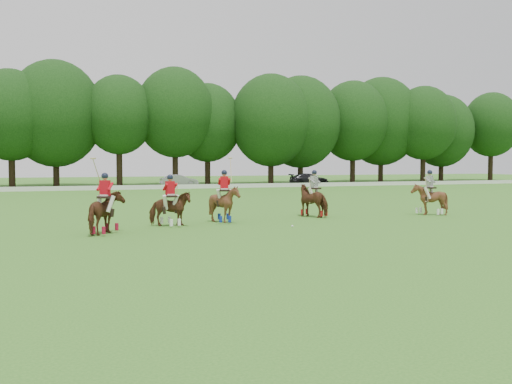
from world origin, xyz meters
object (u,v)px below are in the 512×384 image
object	(u,v)px
car_right	(309,179)
polo_red_a	(105,212)
polo_stripe_b	(429,199)
polo_ball	(292,226)
car_mid	(179,181)
polo_red_b	(170,208)
polo_stripe_a	(314,200)
polo_red_c	(224,204)

from	to	relation	value
car_right	polo_red_a	size ratio (longest dim) A/B	1.66
polo_stripe_b	polo_ball	world-z (taller)	polo_stripe_b
polo_red_a	car_right	bearing A→B (deg)	55.29
car_mid	polo_red_a	distance (m)	41.84
polo_red_b	polo_stripe_a	size ratio (longest dim) A/B	0.94
polo_stripe_a	polo_stripe_b	size ratio (longest dim) A/B	1.01
polo_red_c	polo_stripe_b	distance (m)	11.09
polo_ball	car_right	bearing A→B (deg)	63.53
polo_stripe_b	polo_ball	xyz separation A→B (m)	(-8.93, -2.61, -0.80)
polo_stripe_a	polo_red_a	bearing A→B (deg)	-161.73
polo_red_b	polo_ball	world-z (taller)	polo_red_b
polo_red_a	polo_stripe_b	distance (m)	16.73
car_right	polo_red_c	bearing A→B (deg)	159.60
car_mid	polo_red_b	xyz separation A→B (m)	(-8.94, -38.40, 0.10)
car_mid	polo_stripe_a	xyz separation A→B (m)	(-1.26, -36.65, 0.17)
car_mid	polo_ball	xyz separation A→B (m)	(-4.16, -40.49, -0.64)
car_right	polo_stripe_b	bearing A→B (deg)	173.69
polo_red_a	polo_red_b	world-z (taller)	polo_red_a
polo_red_a	polo_red_b	bearing A→B (deg)	31.23
car_mid	polo_stripe_a	distance (m)	36.68
polo_red_c	car_right	bearing A→B (deg)	59.40
car_mid	polo_red_a	bearing A→B (deg)	165.41
car_mid	car_right	bearing A→B (deg)	-88.19
car_mid	polo_red_b	distance (m)	39.43
car_mid	polo_red_b	bearing A→B (deg)	168.70
polo_red_a	polo_red_c	bearing A→B (deg)	23.57
car_mid	polo_ball	distance (m)	40.71
polo_stripe_a	polo_ball	distance (m)	4.88
polo_red_a	polo_red_c	distance (m)	5.98
polo_red_c	polo_ball	bearing A→B (deg)	-51.83
car_mid	polo_red_b	world-z (taller)	polo_red_b
polo_red_b	polo_stripe_b	xyz separation A→B (m)	(13.71, 0.52, 0.06)
polo_red_c	polo_stripe_a	xyz separation A→B (m)	(5.06, 1.09, -0.01)
car_right	polo_red_c	size ratio (longest dim) A/B	1.63
polo_stripe_a	polo_stripe_b	bearing A→B (deg)	-11.48
polo_red_a	car_mid	bearing A→B (deg)	73.61
polo_red_c	car_mid	bearing A→B (deg)	80.49
car_right	polo_ball	world-z (taller)	car_right
polo_red_a	polo_stripe_b	world-z (taller)	polo_red_a
car_mid	polo_red_c	bearing A→B (deg)	172.30
polo_red_a	polo_red_b	distance (m)	3.35
car_right	polo_ball	bearing A→B (deg)	163.73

